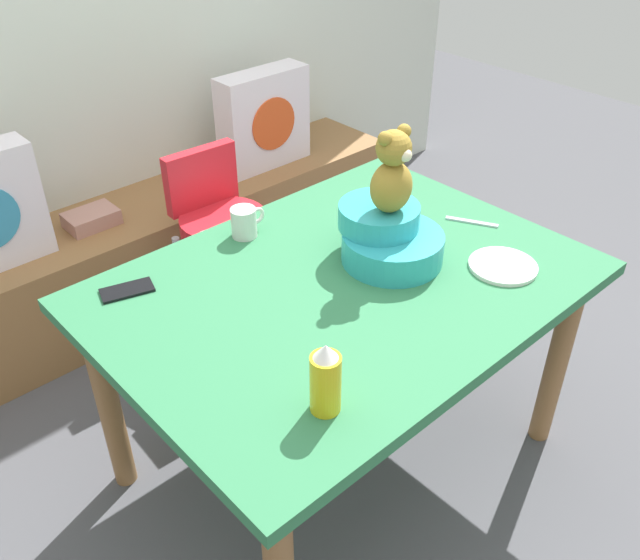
% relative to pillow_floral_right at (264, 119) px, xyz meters
% --- Properties ---
extents(ground_plane, '(8.00, 8.00, 0.00)m').
position_rel_pillow_floral_right_xyz_m(ground_plane, '(-0.69, -1.23, -0.68)').
color(ground_plane, '#4C4C51').
extents(window_bench, '(2.60, 0.44, 0.46)m').
position_rel_pillow_floral_right_xyz_m(window_bench, '(-0.69, 0.02, -0.45)').
color(window_bench, olive).
rests_on(window_bench, ground_plane).
extents(pillow_floral_right, '(0.44, 0.15, 0.44)m').
position_rel_pillow_floral_right_xyz_m(pillow_floral_right, '(0.00, 0.00, 0.00)').
color(pillow_floral_right, silver).
rests_on(pillow_floral_right, window_bench).
extents(book_stack, '(0.20, 0.14, 0.06)m').
position_rel_pillow_floral_right_xyz_m(book_stack, '(-0.88, 0.02, -0.19)').
color(book_stack, tan).
rests_on(book_stack, window_bench).
extents(dining_table, '(1.37, 1.00, 0.74)m').
position_rel_pillow_floral_right_xyz_m(dining_table, '(-0.69, -1.23, -0.03)').
color(dining_table, '#2D7247').
rests_on(dining_table, ground_plane).
extents(highchair, '(0.34, 0.46, 0.79)m').
position_rel_pillow_floral_right_xyz_m(highchair, '(-0.55, -0.42, -0.16)').
color(highchair, red).
rests_on(highchair, ground_plane).
extents(infant_seat_teal, '(0.30, 0.33, 0.16)m').
position_rel_pillow_floral_right_xyz_m(infant_seat_teal, '(-0.51, -1.23, 0.13)').
color(infant_seat_teal, teal).
rests_on(infant_seat_teal, dining_table).
extents(teddy_bear, '(0.13, 0.12, 0.25)m').
position_rel_pillow_floral_right_xyz_m(teddy_bear, '(-0.51, -1.23, 0.34)').
color(teddy_bear, olive).
rests_on(teddy_bear, infant_seat_teal).
extents(ketchup_bottle, '(0.07, 0.07, 0.18)m').
position_rel_pillow_floral_right_xyz_m(ketchup_bottle, '(-1.07, -1.56, 0.15)').
color(ketchup_bottle, gold).
rests_on(ketchup_bottle, dining_table).
extents(coffee_mug, '(0.12, 0.08, 0.09)m').
position_rel_pillow_floral_right_xyz_m(coffee_mug, '(-0.74, -0.84, 0.11)').
color(coffee_mug, silver).
rests_on(coffee_mug, dining_table).
extents(dinner_plate_near, '(0.20, 0.20, 0.01)m').
position_rel_pillow_floral_right_xyz_m(dinner_plate_near, '(-0.30, -1.50, 0.07)').
color(dinner_plate_near, white).
rests_on(dinner_plate_near, dining_table).
extents(cell_phone, '(0.16, 0.11, 0.01)m').
position_rel_pillow_floral_right_xyz_m(cell_phone, '(-1.17, -0.86, 0.06)').
color(cell_phone, black).
rests_on(cell_phone, dining_table).
extents(table_fork, '(0.09, 0.16, 0.01)m').
position_rel_pillow_floral_right_xyz_m(table_fork, '(-0.15, -1.28, 0.06)').
color(table_fork, silver).
rests_on(table_fork, dining_table).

